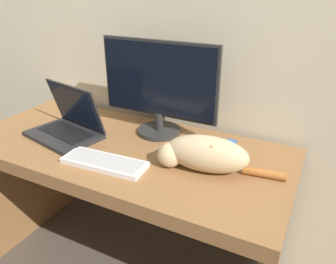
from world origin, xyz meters
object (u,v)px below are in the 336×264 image
external_keyboard (104,162)px  cat (204,153)px  monitor (159,87)px  laptop (67,126)px

external_keyboard → cat: bearing=17.8°
monitor → cat: 0.41m
cat → monitor: bearing=137.1°
external_keyboard → cat: (0.36, 0.14, 0.06)m
monitor → cat: bearing=-35.6°
external_keyboard → laptop: bearing=152.1°
laptop → cat: 0.68m
laptop → cat: laptop is taller
cat → laptop: bearing=172.6°
monitor → laptop: 0.47m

